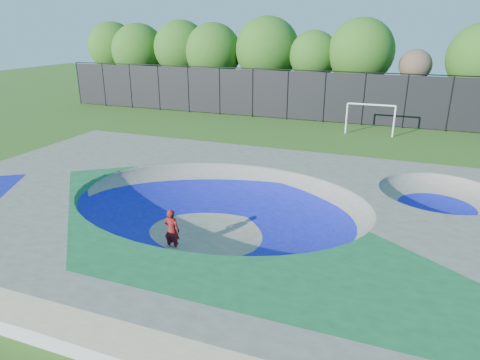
% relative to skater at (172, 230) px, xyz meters
% --- Properties ---
extents(ground, '(120.00, 120.00, 0.00)m').
position_rel_skater_xyz_m(ground, '(1.01, 1.66, -0.77)').
color(ground, '#2B5216').
rests_on(ground, ground).
extents(skate_deck, '(22.00, 14.00, 1.50)m').
position_rel_skater_xyz_m(skate_deck, '(1.01, 1.66, -0.02)').
color(skate_deck, gray).
rests_on(skate_deck, ground).
extents(skater, '(0.58, 0.39, 1.54)m').
position_rel_skater_xyz_m(skater, '(0.00, 0.00, 0.00)').
color(skater, red).
rests_on(skater, ground).
extents(skateboard, '(0.78, 0.22, 0.05)m').
position_rel_skater_xyz_m(skateboard, '(0.00, 0.00, -0.74)').
color(skateboard, black).
rests_on(skateboard, ground).
extents(soccer_goal, '(3.34, 0.12, 2.21)m').
position_rel_skater_xyz_m(soccer_goal, '(4.82, 19.56, 0.77)').
color(soccer_goal, white).
rests_on(soccer_goal, ground).
extents(fence, '(48.09, 0.09, 4.04)m').
position_rel_skater_xyz_m(fence, '(1.01, 22.66, 1.33)').
color(fence, black).
rests_on(fence, ground).
extents(treeline, '(52.93, 7.00, 8.58)m').
position_rel_skater_xyz_m(treeline, '(-0.24, 27.52, 4.32)').
color(treeline, '#3F2C1F').
rests_on(treeline, ground).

